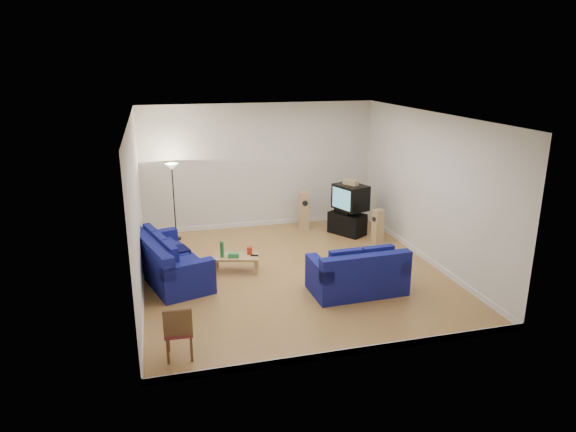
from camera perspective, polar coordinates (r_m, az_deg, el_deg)
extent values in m
cube|color=#905D2C|center=(10.70, 0.55, -6.25)|extent=(6.00, 6.50, 0.01)
cube|color=white|center=(9.89, 0.60, 11.06)|extent=(6.00, 6.50, 0.01)
cube|color=white|center=(13.26, -3.16, 5.55)|extent=(6.00, 0.01, 3.20)
cube|color=white|center=(7.25, 7.40, -4.36)|extent=(6.00, 0.01, 3.20)
cube|color=white|center=(9.85, -16.52, 0.83)|extent=(0.01, 6.50, 3.20)
cube|color=white|center=(11.32, 15.40, 2.98)|extent=(0.01, 6.50, 3.20)
cube|color=white|center=(13.64, -3.04, -0.81)|extent=(6.00, 0.02, 0.12)
cube|color=white|center=(7.94, 6.94, -14.75)|extent=(6.00, 0.02, 0.12)
cube|color=white|center=(10.36, -15.75, -7.37)|extent=(0.02, 6.50, 0.12)
cube|color=white|center=(11.77, 14.78, -4.31)|extent=(0.02, 6.50, 0.12)
cube|color=#0C105B|center=(10.60, -12.88, -5.65)|extent=(1.60, 2.48, 0.44)
cube|color=#0C105B|center=(10.34, -15.04, -3.76)|extent=(0.87, 2.26, 0.45)
cube|color=#0C105B|center=(11.41, -14.67, -2.30)|extent=(1.01, 0.50, 0.25)
cube|color=#0C105B|center=(9.56, -11.01, -5.83)|extent=(1.01, 0.50, 0.25)
cube|color=black|center=(10.53, -12.19, -3.87)|extent=(0.52, 0.52, 0.13)
cube|color=#0C105B|center=(9.88, 7.63, -7.10)|extent=(1.77, 1.03, 0.43)
cube|color=#0C105B|center=(9.40, 8.66, -5.55)|extent=(1.75, 0.28, 0.44)
cube|color=#0C105B|center=(9.48, 3.50, -5.82)|extent=(0.26, 0.98, 0.25)
cube|color=#0C105B|center=(10.07, 11.65, -4.76)|extent=(0.26, 0.98, 0.25)
cube|color=black|center=(9.88, 7.34, -5.08)|extent=(0.42, 0.42, 0.12)
cube|color=tan|center=(10.68, -5.81, -4.55)|extent=(1.03, 0.70, 0.05)
cube|color=tan|center=(10.63, -8.16, -5.74)|extent=(0.07, 0.07, 0.29)
cube|color=tan|center=(10.97, -7.88, -5.00)|extent=(0.07, 0.07, 0.29)
cube|color=tan|center=(10.54, -3.61, -5.80)|extent=(0.07, 0.07, 0.29)
cube|color=tan|center=(10.88, -3.48, -5.05)|extent=(0.07, 0.07, 0.29)
cylinder|color=#197233|center=(10.58, -7.35, -3.71)|extent=(0.09, 0.09, 0.33)
cube|color=green|center=(10.59, -6.06, -4.36)|extent=(0.24, 0.16, 0.09)
cylinder|color=red|center=(10.72, -4.29, -3.83)|extent=(0.13, 0.13, 0.16)
cube|color=black|center=(10.64, -3.73, -4.39)|extent=(0.16, 0.10, 0.02)
cube|color=black|center=(13.00, 6.59, -0.83)|extent=(0.90, 1.02, 0.54)
cube|color=black|center=(12.94, 6.48, 0.62)|extent=(0.55, 0.59, 0.11)
cube|color=black|center=(12.80, 6.97, 2.10)|extent=(0.83, 0.95, 0.62)
cube|color=teal|center=(12.60, 5.94, 1.90)|extent=(0.24, 0.61, 0.49)
cube|color=tan|center=(12.73, 6.96, 3.76)|extent=(0.33, 0.41, 0.14)
cube|color=tan|center=(13.25, 1.75, 0.62)|extent=(0.25, 0.30, 0.98)
cylinder|color=black|center=(13.04, 1.91, 1.42)|extent=(0.15, 0.03, 0.15)
cube|color=tan|center=(12.46, 9.95, -1.11)|extent=(0.28, 0.25, 0.81)
cylinder|color=black|center=(12.33, 9.55, -0.35)|extent=(0.05, 0.12, 0.12)
cylinder|color=black|center=(12.89, -12.28, -2.47)|extent=(0.24, 0.24, 0.03)
cylinder|color=black|center=(12.63, -12.53, 1.35)|extent=(0.03, 0.03, 1.76)
cone|color=white|center=(12.42, -12.80, 5.37)|extent=(0.32, 0.32, 0.14)
cube|color=brown|center=(7.82, -13.20, -14.43)|extent=(0.04, 0.04, 0.41)
cube|color=brown|center=(8.10, -13.17, -13.21)|extent=(0.04, 0.04, 0.41)
cube|color=brown|center=(7.81, -10.68, -14.30)|extent=(0.04, 0.04, 0.41)
cube|color=brown|center=(8.10, -10.75, -13.08)|extent=(0.04, 0.04, 0.41)
cube|color=maroon|center=(7.84, -12.05, -12.35)|extent=(0.43, 0.43, 0.06)
cube|color=brown|center=(7.57, -12.15, -11.56)|extent=(0.41, 0.06, 0.41)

